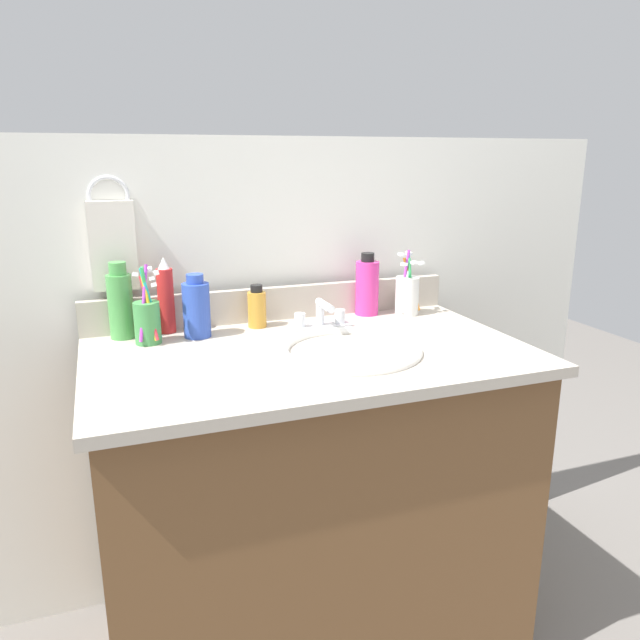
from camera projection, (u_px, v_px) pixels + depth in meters
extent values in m
plane|color=#66605B|center=(311.00, 640.00, 1.62)|extent=(6.00, 6.00, 0.00)
cube|color=brown|center=(311.00, 509.00, 1.51)|extent=(0.97, 0.56, 0.79)
cube|color=#B2A899|center=(310.00, 355.00, 1.41)|extent=(1.01, 0.61, 0.02)
cube|color=#B2A899|center=(275.00, 303.00, 1.65)|extent=(1.01, 0.02, 0.09)
cube|color=silver|center=(271.00, 368.00, 1.77)|extent=(2.11, 0.04, 1.30)
torus|color=silver|center=(109.00, 196.00, 1.48)|extent=(0.10, 0.01, 0.10)
cube|color=silver|center=(113.00, 246.00, 1.49)|extent=(0.11, 0.04, 0.22)
torus|color=white|center=(350.00, 350.00, 1.39)|extent=(0.33, 0.33, 0.02)
ellipsoid|color=white|center=(350.00, 368.00, 1.40)|extent=(0.28, 0.28, 0.11)
cylinder|color=#B2B5BA|center=(350.00, 383.00, 1.41)|extent=(0.04, 0.04, 0.01)
cube|color=silver|center=(320.00, 327.00, 1.57)|extent=(0.16, 0.05, 0.01)
cylinder|color=silver|center=(320.00, 314.00, 1.56)|extent=(0.02, 0.02, 0.06)
cylinder|color=silver|center=(325.00, 305.00, 1.52)|extent=(0.02, 0.09, 0.02)
cylinder|color=silver|center=(300.00, 320.00, 1.54)|extent=(0.03, 0.03, 0.04)
cylinder|color=silver|center=(340.00, 316.00, 1.58)|extent=(0.03, 0.03, 0.04)
cylinder|color=red|center=(166.00, 301.00, 1.52)|extent=(0.04, 0.04, 0.16)
cone|color=white|center=(163.00, 263.00, 1.50)|extent=(0.03, 0.03, 0.03)
cylinder|color=#D8338C|center=(367.00, 288.00, 1.70)|extent=(0.07, 0.07, 0.15)
cylinder|color=black|center=(368.00, 257.00, 1.68)|extent=(0.04, 0.04, 0.02)
cylinder|color=#4C9E4C|center=(121.00, 307.00, 1.48)|extent=(0.06, 0.06, 0.16)
cylinder|color=#4C9E4C|center=(117.00, 268.00, 1.45)|extent=(0.04, 0.04, 0.03)
cylinder|color=#2D4CB2|center=(197.00, 310.00, 1.49)|extent=(0.07, 0.07, 0.13)
cylinder|color=#2D4CB2|center=(195.00, 279.00, 1.47)|extent=(0.04, 0.04, 0.02)
cylinder|color=gold|center=(257.00, 310.00, 1.58)|extent=(0.05, 0.05, 0.09)
cylinder|color=black|center=(256.00, 288.00, 1.57)|extent=(0.03, 0.03, 0.02)
cylinder|color=white|center=(407.00, 296.00, 1.70)|extent=(0.07, 0.07, 0.11)
cylinder|color=green|center=(411.00, 285.00, 1.69)|extent=(0.01, 0.02, 0.15)
cube|color=white|center=(414.00, 263.00, 1.66)|extent=(0.01, 0.02, 0.01)
cylinder|color=#B23FBF|center=(404.00, 281.00, 1.69)|extent=(0.03, 0.01, 0.17)
cube|color=white|center=(401.00, 254.00, 1.66)|extent=(0.01, 0.02, 0.01)
cylinder|color=blue|center=(408.00, 280.00, 1.70)|extent=(0.02, 0.03, 0.17)
cube|color=white|center=(409.00, 253.00, 1.69)|extent=(0.01, 0.02, 0.01)
cylinder|color=orange|center=(412.00, 284.00, 1.69)|extent=(0.05, 0.03, 0.15)
cube|color=white|center=(421.00, 263.00, 1.68)|extent=(0.01, 0.02, 0.01)
cylinder|color=white|center=(406.00, 285.00, 1.68)|extent=(0.04, 0.04, 0.15)
cube|color=white|center=(404.00, 264.00, 1.65)|extent=(0.01, 0.02, 0.01)
cylinder|color=#3F8C47|center=(147.00, 323.00, 1.44)|extent=(0.06, 0.06, 0.10)
cylinder|color=green|center=(148.00, 302.00, 1.44)|extent=(0.03, 0.04, 0.18)
cube|color=white|center=(149.00, 269.00, 1.44)|extent=(0.01, 0.02, 0.01)
cylinder|color=#B23FBF|center=(143.00, 303.00, 1.42)|extent=(0.04, 0.05, 0.18)
cube|color=white|center=(135.00, 274.00, 1.37)|extent=(0.01, 0.02, 0.01)
cylinder|color=#D8333F|center=(149.00, 308.00, 1.43)|extent=(0.03, 0.05, 0.15)
cube|color=white|center=(154.00, 285.00, 1.39)|extent=(0.01, 0.02, 0.02)
cylinder|color=#26B2B2|center=(151.00, 304.00, 1.43)|extent=(0.04, 0.01, 0.17)
cube|color=white|center=(156.00, 273.00, 1.42)|extent=(0.01, 0.02, 0.01)
cylinder|color=yellow|center=(149.00, 306.00, 1.42)|extent=(0.03, 0.04, 0.17)
cube|color=white|center=(152.00, 278.00, 1.39)|extent=(0.01, 0.02, 0.01)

